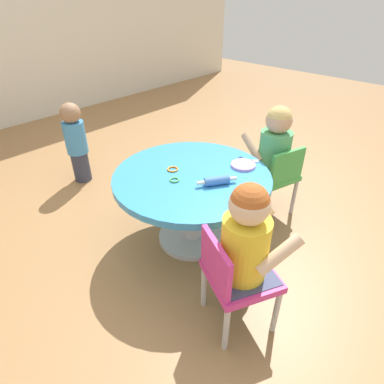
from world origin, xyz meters
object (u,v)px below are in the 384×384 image
(seated_child_left, at_px, (247,236))
(rolling_pin, at_px, (217,181))
(craft_scissors, at_px, (245,160))
(craft_table, at_px, (192,190))
(toddler_standing, at_px, (76,141))
(seated_child_right, at_px, (275,144))
(child_chair_right, at_px, (274,176))
(child_chair_left, at_px, (235,276))

(seated_child_left, distance_m, rolling_pin, 0.50)
(rolling_pin, distance_m, craft_scissors, 0.36)
(craft_table, distance_m, rolling_pin, 0.22)
(seated_child_left, distance_m, toddler_standing, 1.82)
(rolling_pin, bearing_deg, craft_table, 93.84)
(seated_child_left, relative_size, seated_child_right, 1.00)
(child_chair_right, bearing_deg, toddler_standing, 115.67)
(craft_table, relative_size, child_chair_left, 1.74)
(craft_table, bearing_deg, rolling_pin, -86.16)
(child_chair_right, bearing_deg, child_chair_left, -159.42)
(craft_table, xyz_separation_m, child_chair_right, (0.61, -0.21, -0.07))
(toddler_standing, bearing_deg, rolling_pin, -86.40)
(child_chair_right, xyz_separation_m, seated_child_right, (0.01, 0.04, 0.23))
(child_chair_left, bearing_deg, seated_child_right, 22.37)
(seated_child_right, bearing_deg, rolling_pin, -179.90)
(rolling_pin, bearing_deg, toddler_standing, 93.60)
(rolling_pin, bearing_deg, child_chair_left, -130.57)
(toddler_standing, bearing_deg, seated_child_left, -96.59)
(child_chair_left, xyz_separation_m, seated_child_left, (0.04, -0.02, 0.23))
(seated_child_left, height_order, craft_scissors, seated_child_left)
(seated_child_left, distance_m, seated_child_right, 0.99)
(seated_child_right, bearing_deg, craft_scissors, 167.72)
(craft_table, relative_size, seated_child_right, 1.83)
(craft_scissors, bearing_deg, child_chair_left, -146.91)
(rolling_pin, relative_size, craft_scissors, 1.45)
(seated_child_right, relative_size, rolling_pin, 2.48)
(toddler_standing, bearing_deg, child_chair_left, -97.79)
(seated_child_left, distance_m, child_chair_right, 0.99)
(child_chair_left, relative_size, child_chair_right, 1.00)
(child_chair_left, height_order, seated_child_right, seated_child_right)
(child_chair_right, bearing_deg, craft_scissors, 159.12)
(seated_child_left, height_order, toddler_standing, seated_child_left)
(child_chair_right, height_order, rolling_pin, rolling_pin)
(child_chair_left, bearing_deg, craft_table, 60.50)
(seated_child_right, height_order, toddler_standing, seated_child_right)
(child_chair_left, xyz_separation_m, rolling_pin, (0.33, 0.39, 0.21))
(rolling_pin, xyz_separation_m, craft_scissors, (0.35, 0.06, -0.02))
(seated_child_right, height_order, craft_scissors, seated_child_right)
(craft_table, relative_size, seated_child_left, 1.83)
(craft_scissors, bearing_deg, seated_child_right, -12.28)
(toddler_standing, relative_size, craft_scissors, 4.74)
(child_chair_left, distance_m, craft_scissors, 0.83)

